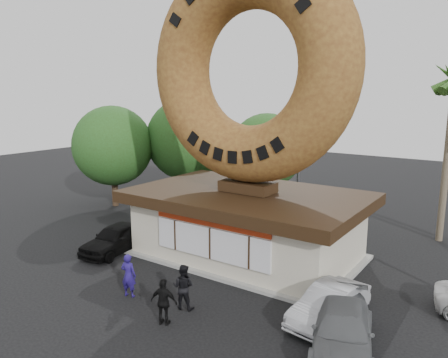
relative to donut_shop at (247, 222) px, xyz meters
name	(u,v)px	position (x,y,z in m)	size (l,w,h in m)	color
ground	(166,302)	(0.00, -5.98, -1.77)	(90.00, 90.00, 0.00)	black
donut_shop	(247,222)	(0.00, 0.00, 0.00)	(11.20, 7.20, 3.80)	beige
giant_donut	(249,69)	(0.00, 0.02, 7.32)	(10.57, 10.57, 2.70)	olive
tree_west	(187,139)	(-9.50, 7.02, 2.87)	(6.00, 6.00, 7.65)	#473321
tree_mid	(267,151)	(-4.00, 9.02, 2.25)	(5.20, 5.20, 6.63)	#473321
tree_far	(113,146)	(-13.00, 3.02, 2.56)	(5.60, 5.60, 7.14)	#473321
street_lamp	(301,145)	(-1.86, 10.02, 2.72)	(2.11, 0.20, 8.00)	#59595E
person_left	(129,275)	(-1.57, -6.41, -0.88)	(0.65, 0.42, 1.77)	navy
person_center	(183,287)	(0.86, -5.94, -0.90)	(0.84, 0.66, 1.74)	black
person_right	(164,302)	(1.06, -7.23, -0.92)	(0.99, 0.41, 1.69)	black
car_black	(116,238)	(-5.84, -3.29, -1.05)	(1.69, 4.21, 1.43)	black
car_silver	(329,304)	(5.73, -3.70, -1.13)	(1.36, 3.89, 1.28)	#A7A8AC
car_grey	(343,330)	(6.75, -5.17, -1.10)	(1.87, 4.59, 1.33)	slate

